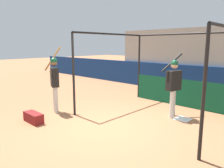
% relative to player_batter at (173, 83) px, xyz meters
% --- Properties ---
extents(ground_plane, '(60.00, 60.00, 0.00)m').
position_rel_player_batter_xyz_m(ground_plane, '(-0.92, -1.97, -1.05)').
color(ground_plane, '#9E6642').
extents(outfield_wall, '(24.00, 0.12, 1.27)m').
position_rel_player_batter_xyz_m(outfield_wall, '(-0.92, 3.56, -0.42)').
color(outfield_wall, navy).
rests_on(outfield_wall, ground).
extents(bleacher_section, '(8.15, 3.20, 2.95)m').
position_rel_player_batter_xyz_m(bleacher_section, '(-0.92, 5.22, 0.42)').
color(bleacher_section, '#9E9E99').
rests_on(bleacher_section, ground).
extents(batting_cage, '(3.99, 3.37, 2.57)m').
position_rel_player_batter_xyz_m(batting_cage, '(-0.32, 0.70, 0.05)').
color(batting_cage, black).
rests_on(batting_cage, ground).
extents(home_plate, '(0.44, 0.44, 0.02)m').
position_rel_player_batter_xyz_m(home_plate, '(0.36, -0.01, -1.04)').
color(home_plate, white).
rests_on(home_plate, ground).
extents(player_batter, '(0.58, 0.99, 1.92)m').
position_rel_player_batter_xyz_m(player_batter, '(0.00, 0.00, 0.00)').
color(player_batter, silver).
rests_on(player_batter, ground).
extents(player_waiting, '(0.82, 0.57, 2.12)m').
position_rel_player_batter_xyz_m(player_waiting, '(-3.00, -2.20, 0.03)').
color(player_waiting, silver).
rests_on(player_waiting, ground).
extents(equipment_bag, '(0.70, 0.28, 0.28)m').
position_rel_player_batter_xyz_m(equipment_bag, '(-2.58, -3.18, -0.91)').
color(equipment_bag, maroon).
rests_on(equipment_bag, ground).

